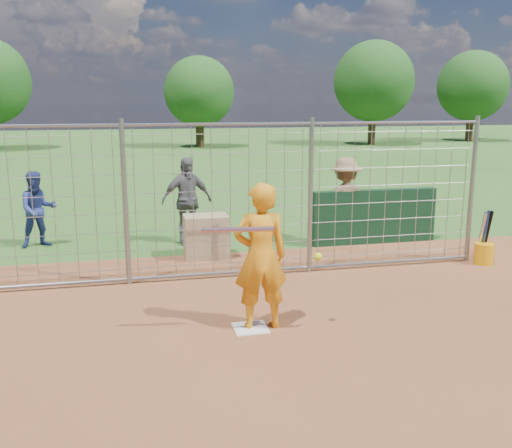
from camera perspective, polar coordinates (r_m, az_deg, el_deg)
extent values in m
plane|color=#2D591E|center=(7.61, -0.88, -9.88)|extent=(100.00, 100.00, 0.00)
cube|color=silver|center=(7.43, -0.55, -10.38)|extent=(0.43, 0.43, 0.02)
cube|color=#11381E|center=(11.79, 11.75, 0.73)|extent=(2.60, 0.20, 1.10)
imported|color=orange|center=(7.18, 0.46, -3.28)|extent=(0.69, 0.46, 1.89)
imported|color=navy|center=(12.03, -20.97, 1.38)|extent=(0.87, 0.76, 1.51)
imported|color=slate|center=(11.56, -6.94, 2.36)|extent=(1.11, 0.65, 1.77)
imported|color=olive|center=(11.60, 8.91, 2.28)|extent=(1.15, 0.68, 1.75)
cube|color=tan|center=(10.55, -5.02, -1.26)|extent=(0.80, 0.55, 0.80)
cylinder|color=silver|center=(6.70, -1.86, -0.56)|extent=(0.86, 0.18, 0.06)
sphere|color=#DBF119|center=(7.20, 6.23, -3.27)|extent=(0.10, 0.10, 0.10)
cylinder|color=#F8A50D|center=(10.93, 21.82, -2.77)|extent=(0.34, 0.34, 0.38)
cylinder|color=silver|center=(10.86, 21.61, -0.89)|extent=(0.13, 0.32, 0.83)
cylinder|color=navy|center=(10.90, 21.91, -0.87)|extent=(0.06, 0.18, 0.85)
cylinder|color=black|center=(10.93, 22.13, -0.86)|extent=(0.06, 0.23, 0.84)
cylinder|color=gray|center=(9.03, -12.94, 1.98)|extent=(0.08, 0.08, 2.60)
cylinder|color=gray|center=(9.50, 5.46, 2.75)|extent=(0.08, 0.08, 2.60)
cylinder|color=gray|center=(10.82, 20.77, 3.17)|extent=(0.08, 0.08, 2.60)
cylinder|color=gray|center=(9.02, -3.61, 9.94)|extent=(9.00, 0.05, 0.05)
cylinder|color=gray|center=(9.43, -3.41, -4.91)|extent=(9.00, 0.05, 0.05)
cube|color=gray|center=(9.15, -3.50, 2.10)|extent=(9.00, 0.02, 2.50)
cylinder|color=#3F2B19|center=(35.22, -5.63, 9.42)|extent=(0.50, 0.50, 2.16)
sphere|color=#26561E|center=(35.17, -5.71, 13.04)|extent=(4.20, 4.20, 4.20)
cylinder|color=#3F2B19|center=(37.73, 11.52, 9.76)|extent=(0.50, 0.50, 2.59)
sphere|color=#26561E|center=(37.72, 11.70, 13.80)|extent=(5.04, 5.04, 5.04)
cylinder|color=#3F2B19|center=(42.90, 20.60, 9.42)|extent=(0.50, 0.50, 2.45)
sphere|color=#26561E|center=(42.88, 20.86, 12.77)|extent=(4.76, 4.76, 4.76)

